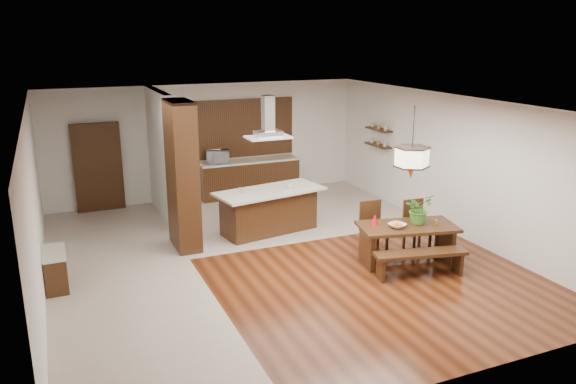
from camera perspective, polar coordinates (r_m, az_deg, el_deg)
name	(u,v)px	position (r m, az deg, el deg)	size (l,w,h in m)	color
room_shell	(273,150)	(10.12, -1.57, 4.25)	(9.00, 9.04, 2.92)	#3B190A
tile_hallway	(125,281)	(10.12, -16.28, -8.66)	(2.50, 9.00, 0.01)	#B2A394
tile_kitchen	(283,212)	(13.34, -0.48, -2.04)	(5.50, 4.00, 0.01)	#B2A394
soffit_band	(272,104)	(9.99, -1.60, 8.88)	(8.00, 9.00, 0.02)	#3F1C0F
partition_pier	(182,176)	(10.98, -10.69, 1.62)	(0.45, 1.00, 2.90)	black
partition_stub	(161,155)	(12.99, -12.76, 3.67)	(0.18, 2.40, 2.90)	silver
hallway_console	(56,270)	(10.14, -22.54, -7.30)	(0.37, 0.88, 0.63)	black
hallway_doorway	(98,167)	(13.98, -18.75, 2.38)	(1.10, 0.20, 2.10)	black
rear_counter	(249,178)	(14.65, -3.96, 1.46)	(2.60, 0.62, 0.95)	black
kitchen_window	(245,128)	(14.64, -4.39, 6.53)	(2.60, 0.08, 1.50)	brown
shelf_lower	(378,145)	(14.26, 9.13, 4.71)	(0.26, 0.90, 0.04)	black
shelf_upper	(379,129)	(14.19, 9.20, 6.30)	(0.26, 0.90, 0.04)	black
dining_table	(407,235)	(10.51, 12.00, -4.31)	(1.90, 1.24, 0.73)	black
dining_bench	(420,264)	(10.08, 13.26, -7.14)	(1.64, 0.36, 0.46)	black
dining_chair_left	(375,229)	(10.84, 8.78, -3.70)	(0.45, 0.45, 1.01)	black
dining_chair_right	(418,226)	(11.15, 13.04, -3.42)	(0.44, 0.44, 0.99)	black
pendant_lantern	(413,143)	(10.06, 12.55, 4.87)	(0.64, 0.64, 1.31)	beige
foliage_plant	(419,209)	(10.50, 13.13, -1.68)	(0.50, 0.44, 0.56)	#3F7C29
fruit_bowl	(397,226)	(10.27, 11.02, -3.36)	(0.30, 0.30, 0.07)	beige
napkin_cone	(375,219)	(10.33, 8.81, -2.74)	(0.14, 0.14, 0.21)	#AB0C17
gold_ornament	(436,223)	(10.56, 14.81, -3.02)	(0.07, 0.07, 0.09)	gold
kitchen_island	(269,210)	(11.89, -1.94, -1.87)	(2.41, 1.38, 0.94)	black
range_hood	(268,117)	(11.45, -2.04, 7.63)	(0.90, 0.55, 0.87)	silver
island_cup	(289,186)	(11.83, 0.11, 0.61)	(0.12, 0.12, 0.10)	silver
microwave	(218,157)	(14.25, -7.16, 3.57)	(0.56, 0.38, 0.31)	#B4B7BC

